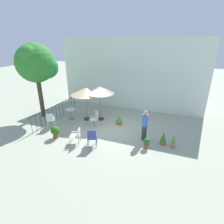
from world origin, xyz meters
The scene contains 17 objects.
ground_plane centered at (0.00, 0.00, 0.00)m, with size 60.00×60.00×0.00m, color #9FA68D.
villa_facade centered at (0.00, 3.97, 2.63)m, with size 11.02×0.30×5.27m, color silver.
terrace_railing centered at (-3.88, 0.00, 0.68)m, with size 0.03×4.83×1.01m.
shade_tree centered at (-5.10, 0.16, 3.67)m, with size 2.61×2.49×4.92m.
patio_umbrella_0 centered at (-1.93, 0.72, 1.97)m, with size 1.95×1.95×2.27m.
patio_umbrella_1 centered at (-1.08, 1.05, 2.06)m, with size 1.93×1.93×2.35m.
cafe_table_0 centered at (-2.99, 0.38, 0.50)m, with size 0.67×0.67×0.73m.
patio_chair_0 centered at (-1.01, 0.09, 0.53)m, with size 0.62×0.62×0.95m.
patio_chair_1 centered at (-3.42, -1.15, 0.55)m, with size 0.61×0.61×0.94m.
patio_chair_2 centered at (-0.98, -2.13, 0.48)m, with size 0.62×0.61×0.82m.
patio_chair_3 centered at (-0.09, -2.09, 0.53)m, with size 0.60×0.61×0.95m.
potted_plant_0 centered at (-2.36, -2.09, 0.40)m, with size 0.48×0.48×0.70m.
potted_plant_1 centered at (2.52, -1.27, 0.32)m, with size 0.34×0.34×0.55m.
potted_plant_2 centered at (3.76, -0.75, 0.35)m, with size 0.23×0.23×0.69m.
potted_plant_3 centered at (0.34, 0.78, 0.34)m, with size 0.42×0.42×0.63m.
potted_plant_4 centered at (3.25, -0.60, 0.36)m, with size 0.33×0.33×0.71m.
standing_person centered at (2.23, -0.50, 0.88)m, with size 0.45×0.45×1.69m.
Camera 1 is at (3.72, -9.06, 5.06)m, focal length 28.73 mm.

